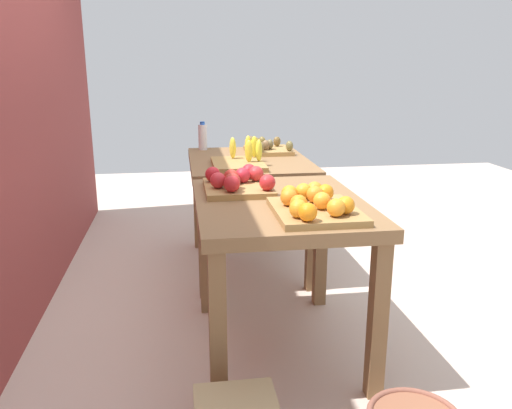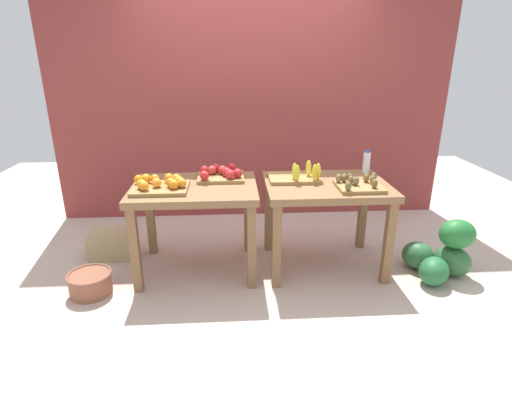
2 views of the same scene
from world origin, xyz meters
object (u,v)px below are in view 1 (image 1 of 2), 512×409
at_px(display_table_right, 249,175).
at_px(apple_bin, 238,182).
at_px(display_table_left, 279,224).
at_px(watermelon_pile, 262,204).
at_px(banana_crate, 241,160).
at_px(water_bottle, 203,137).
at_px(orange_bin, 314,205).
at_px(kiwi_bin, 267,148).

xyz_separation_m(display_table_right, apple_bin, (-0.90, 0.18, 0.16)).
distance_m(display_table_left, display_table_right, 1.12).
xyz_separation_m(apple_bin, watermelon_pile, (1.88, -0.42, -0.64)).
xyz_separation_m(banana_crate, water_bottle, (0.67, 0.21, 0.06)).
xyz_separation_m(orange_bin, kiwi_bin, (1.60, -0.06, -0.01)).
distance_m(water_bottle, watermelon_pile, 1.03).
height_order(orange_bin, watermelon_pile, orange_bin).
relative_size(banana_crate, kiwi_bin, 1.22).
height_order(display_table_left, banana_crate, banana_crate).
bearing_deg(banana_crate, display_table_left, -174.62).
bearing_deg(watermelon_pile, banana_crate, 164.94).
bearing_deg(water_bottle, kiwi_bin, -114.53).
bearing_deg(watermelon_pile, orange_bin, 176.43).
relative_size(orange_bin, kiwi_bin, 1.28).
relative_size(apple_bin, watermelon_pile, 0.62).
relative_size(apple_bin, kiwi_bin, 1.11).
xyz_separation_m(banana_crate, kiwi_bin, (0.46, -0.25, -0.00)).
height_order(kiwi_bin, water_bottle, water_bottle).
bearing_deg(orange_bin, water_bottle, 12.15).
relative_size(display_table_left, apple_bin, 2.60).
distance_m(orange_bin, banana_crate, 1.15).
relative_size(display_table_right, banana_crate, 2.36).
distance_m(apple_bin, watermelon_pile, 2.03).
bearing_deg(banana_crate, watermelon_pile, -15.06).
bearing_deg(display_table_right, banana_crate, 160.92).
xyz_separation_m(orange_bin, watermelon_pile, (2.36, -0.15, -0.64)).
distance_m(display_table_left, apple_bin, 0.32).
bearing_deg(banana_crate, orange_bin, -170.94).
distance_m(display_table_right, water_bottle, 0.56).
bearing_deg(kiwi_bin, orange_bin, 177.69).
bearing_deg(kiwi_bin, display_table_left, 173.08).
height_order(apple_bin, water_bottle, water_bottle).
bearing_deg(orange_bin, display_table_left, 20.91).
distance_m(kiwi_bin, watermelon_pile, 0.99).
bearing_deg(watermelon_pile, water_bottle, 135.72).
relative_size(banana_crate, watermelon_pile, 0.68).
bearing_deg(watermelon_pile, display_table_right, 165.95).
height_order(orange_bin, water_bottle, water_bottle).
bearing_deg(water_bottle, display_table_left, -169.37).
relative_size(display_table_left, water_bottle, 4.94).
height_order(water_bottle, watermelon_pile, water_bottle).
xyz_separation_m(water_bottle, watermelon_pile, (0.55, -0.54, -0.69)).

